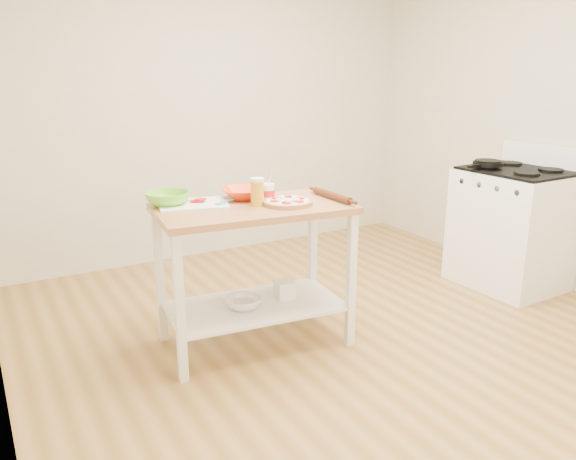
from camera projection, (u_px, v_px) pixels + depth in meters
The scene contains 15 objects.
room_shell at pixel (371, 130), 3.18m from camera, with size 4.04×4.54×2.74m.
prep_island at pixel (254, 246), 3.42m from camera, with size 1.22×0.75×0.90m.
gas_stove at pixel (511, 228), 4.45m from camera, with size 0.67×0.78×1.11m.
skillet at pixel (487, 164), 4.36m from camera, with size 0.36×0.23×0.03m.
pizza at pixel (288, 202), 3.37m from camera, with size 0.30×0.30×0.05m.
cutting_board at pixel (193, 204), 3.36m from camera, with size 0.46×0.39×0.04m.
spatula at pixel (224, 202), 3.37m from camera, with size 0.14×0.08×0.01m.
knife at pixel (175, 201), 3.38m from camera, with size 0.27×0.09×0.01m.
orange_bowl at pixel (245, 193), 3.52m from camera, with size 0.28×0.28×0.07m, color #F93B15.
green_bowl at pixel (168, 199), 3.34m from camera, with size 0.26×0.26×0.08m, color #6FCD2F.
beer_pint at pixel (257, 192), 3.32m from camera, with size 0.08×0.08×0.17m.
yogurt_tub at pixel (267, 193), 3.43m from camera, with size 0.09×0.09×0.20m.
rolling_pin at pixel (332, 196), 3.50m from camera, with size 0.04×0.04×0.38m, color #572614.
shelf_glass_bowl at pixel (244, 303), 3.46m from camera, with size 0.23×0.23×0.07m, color silver.
shelf_bin at pixel (285, 289), 3.62m from camera, with size 0.11×0.11×0.11m, color white.
Camera 1 is at (-2.02, -2.54, 1.68)m, focal length 35.00 mm.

